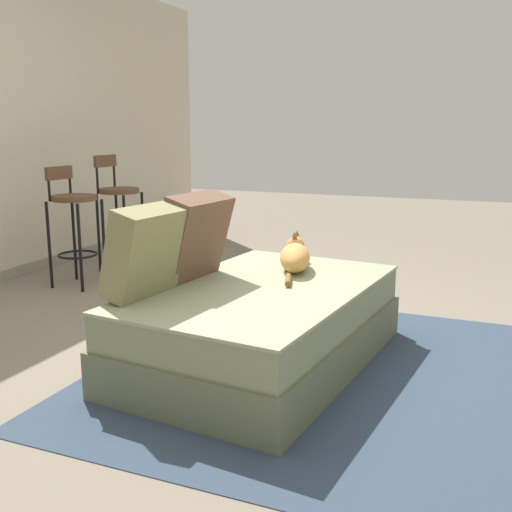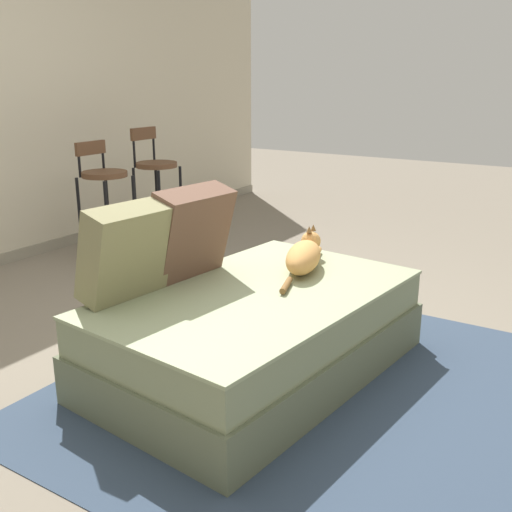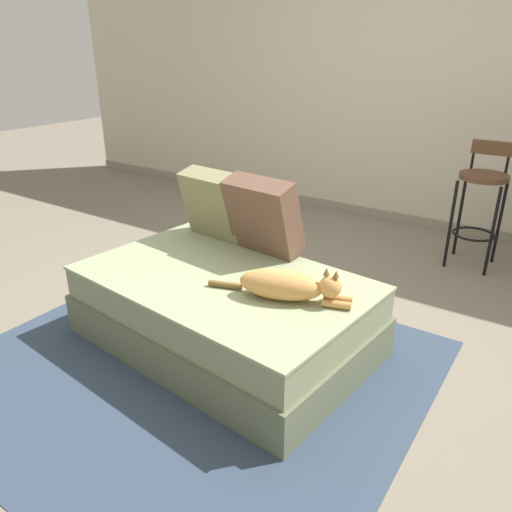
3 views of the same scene
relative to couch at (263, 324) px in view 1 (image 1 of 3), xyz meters
The scene contains 8 objects.
ground_plane 0.45m from the couch, 90.00° to the left, with size 16.00×16.00×0.00m, color slate.
area_rug 0.37m from the couch, 90.00° to the right, with size 2.30×2.10×0.01m, color #334256.
couch is the anchor object (origin of this frame).
throw_pillow_corner 0.73m from the couch, 131.56° to the left, with size 0.45×0.29×0.45m.
throw_pillow_middle 0.60m from the couch, 89.60° to the left, with size 0.47×0.32×0.47m.
cat 0.51m from the couch, ahead, with size 0.73×0.30×0.19m.
bar_stool_near_window 2.18m from the couch, 64.80° to the left, with size 0.34×0.34×0.93m.
bar_stool_by_doorway 2.49m from the couch, 52.35° to the left, with size 0.34×0.34×0.99m.
Camera 1 is at (-2.78, -1.52, 1.22)m, focal length 42.00 mm.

